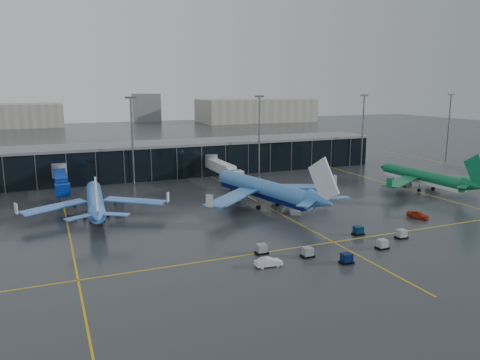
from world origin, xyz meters
name	(u,v)px	position (x,y,z in m)	size (l,w,h in m)	color
ground	(251,226)	(0.00, 0.00, 0.00)	(600.00, 600.00, 0.00)	#282B2D
terminal_pier	(173,158)	(0.00, 62.00, 5.42)	(142.00, 17.00, 10.70)	black
jet_bridges	(61,180)	(-35.00, 42.99, 4.55)	(94.00, 27.50, 7.20)	#595B60
flood_masts	(199,135)	(5.00, 50.00, 13.81)	(203.00, 0.50, 25.50)	#595B60
distant_hangars	(167,112)	(49.94, 270.08, 8.79)	(260.00, 71.00, 22.00)	#B2AD99
taxi_lines	(272,209)	(10.00, 10.61, 0.01)	(220.00, 120.00, 0.02)	gold
airliner_arkefly	(95,191)	(-28.77, 20.44, 5.63)	(32.18, 36.65, 11.26)	#457EE4
airliner_klm_near	(263,178)	(9.41, 14.20, 6.78)	(38.73, 44.11, 13.56)	#3A76BF
airliner_aer_lingus	(423,169)	(57.93, 13.39, 5.81)	(33.23, 37.84, 11.63)	#0B6237
baggage_carts	(344,245)	(9.77, -18.78, 0.76)	(30.27, 13.13, 1.70)	black
mobile_airstair	(295,210)	(13.20, 5.21, 0.77)	(3.30, 3.81, 3.45)	silver
service_van_red	(418,215)	(36.06, -8.63, 0.81)	(1.90, 4.73, 1.61)	#A82B0C
service_van_white	(269,262)	(-6.34, -21.02, 0.75)	(1.58, 4.52, 1.49)	silver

